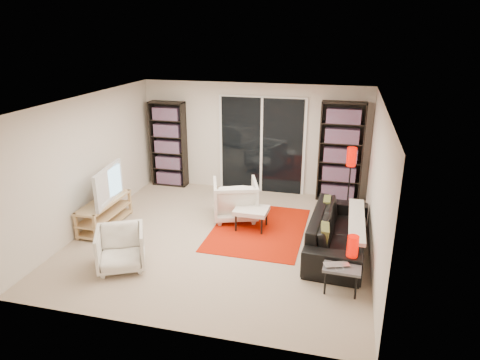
{
  "coord_description": "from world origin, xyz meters",
  "views": [
    {
      "loc": [
        1.95,
        -6.48,
        3.49
      ],
      "look_at": [
        0.25,
        0.3,
        1.0
      ],
      "focal_mm": 32.0,
      "sensor_mm": 36.0,
      "label": 1
    }
  ],
  "objects_px": {
    "armchair_back": "(235,199)",
    "armchair_front": "(121,249)",
    "bookshelf_left": "(169,144)",
    "sofa": "(339,231)",
    "floor_lamp": "(351,164)",
    "side_table": "(342,266)",
    "ottoman": "(251,211)",
    "bookshelf_right": "(341,152)",
    "tv_stand": "(105,213)"
  },
  "relations": [
    {
      "from": "bookshelf_left",
      "to": "bookshelf_right",
      "type": "bearing_deg",
      "value": -0.0
    },
    {
      "from": "bookshelf_right",
      "to": "armchair_front",
      "type": "relative_size",
      "value": 2.94
    },
    {
      "from": "ottoman",
      "to": "floor_lamp",
      "type": "xyz_separation_m",
      "value": [
        1.69,
        1.17,
        0.68
      ]
    },
    {
      "from": "armchair_back",
      "to": "side_table",
      "type": "distance_m",
      "value": 2.84
    },
    {
      "from": "bookshelf_left",
      "to": "side_table",
      "type": "distance_m",
      "value": 5.31
    },
    {
      "from": "side_table",
      "to": "bookshelf_right",
      "type": "bearing_deg",
      "value": 92.85
    },
    {
      "from": "bookshelf_left",
      "to": "armchair_back",
      "type": "xyz_separation_m",
      "value": [
        1.96,
        -1.46,
        -0.59
      ]
    },
    {
      "from": "armchair_front",
      "to": "floor_lamp",
      "type": "bearing_deg",
      "value": 15.04
    },
    {
      "from": "side_table",
      "to": "floor_lamp",
      "type": "distance_m",
      "value": 2.82
    },
    {
      "from": "sofa",
      "to": "ottoman",
      "type": "relative_size",
      "value": 3.63
    },
    {
      "from": "bookshelf_left",
      "to": "ottoman",
      "type": "xyz_separation_m",
      "value": [
        2.37,
        -1.84,
        -0.63
      ]
    },
    {
      "from": "floor_lamp",
      "to": "sofa",
      "type": "bearing_deg",
      "value": -94.68
    },
    {
      "from": "tv_stand",
      "to": "ottoman",
      "type": "bearing_deg",
      "value": 11.66
    },
    {
      "from": "bookshelf_right",
      "to": "sofa",
      "type": "distance_m",
      "value": 2.37
    },
    {
      "from": "tv_stand",
      "to": "armchair_back",
      "type": "bearing_deg",
      "value": 22.47
    },
    {
      "from": "sofa",
      "to": "armchair_front",
      "type": "bearing_deg",
      "value": 117.1
    },
    {
      "from": "tv_stand",
      "to": "armchair_back",
      "type": "xyz_separation_m",
      "value": [
        2.25,
        0.93,
        0.12
      ]
    },
    {
      "from": "sofa",
      "to": "ottoman",
      "type": "distance_m",
      "value": 1.62
    },
    {
      "from": "tv_stand",
      "to": "ottoman",
      "type": "relative_size",
      "value": 2.16
    },
    {
      "from": "bookshelf_right",
      "to": "side_table",
      "type": "height_order",
      "value": "bookshelf_right"
    },
    {
      "from": "bookshelf_right",
      "to": "floor_lamp",
      "type": "distance_m",
      "value": 0.7
    },
    {
      "from": "armchair_front",
      "to": "ottoman",
      "type": "distance_m",
      "value": 2.44
    },
    {
      "from": "tv_stand",
      "to": "armchair_back",
      "type": "distance_m",
      "value": 2.44
    },
    {
      "from": "ottoman",
      "to": "bookshelf_right",
      "type": "bearing_deg",
      "value": 51.17
    },
    {
      "from": "side_table",
      "to": "floor_lamp",
      "type": "height_order",
      "value": "floor_lamp"
    },
    {
      "from": "sofa",
      "to": "side_table",
      "type": "relative_size",
      "value": 4.18
    },
    {
      "from": "bookshelf_right",
      "to": "armchair_back",
      "type": "distance_m",
      "value": 2.48
    },
    {
      "from": "bookshelf_right",
      "to": "ottoman",
      "type": "bearing_deg",
      "value": -128.83
    },
    {
      "from": "armchair_front",
      "to": "side_table",
      "type": "distance_m",
      "value": 3.3
    },
    {
      "from": "ottoman",
      "to": "floor_lamp",
      "type": "height_order",
      "value": "floor_lamp"
    },
    {
      "from": "bookshelf_right",
      "to": "armchair_back",
      "type": "height_order",
      "value": "bookshelf_right"
    },
    {
      "from": "bookshelf_right",
      "to": "sofa",
      "type": "height_order",
      "value": "bookshelf_right"
    },
    {
      "from": "armchair_back",
      "to": "armchair_front",
      "type": "xyz_separation_m",
      "value": [
        -1.23,
        -2.2,
        -0.06
      ]
    },
    {
      "from": "bookshelf_right",
      "to": "tv_stand",
      "type": "bearing_deg",
      "value": -150.01
    },
    {
      "from": "tv_stand",
      "to": "side_table",
      "type": "bearing_deg",
      "value": -13.32
    },
    {
      "from": "sofa",
      "to": "armchair_back",
      "type": "height_order",
      "value": "armchair_back"
    },
    {
      "from": "armchair_front",
      "to": "side_table",
      "type": "bearing_deg",
      "value": -22.61
    },
    {
      "from": "bookshelf_left",
      "to": "bookshelf_right",
      "type": "xyz_separation_m",
      "value": [
        3.85,
        -0.0,
        0.07
      ]
    },
    {
      "from": "sofa",
      "to": "armchair_back",
      "type": "distance_m",
      "value": 2.13
    },
    {
      "from": "ottoman",
      "to": "armchair_back",
      "type": "bearing_deg",
      "value": 136.63
    },
    {
      "from": "bookshelf_left",
      "to": "armchair_front",
      "type": "height_order",
      "value": "bookshelf_left"
    },
    {
      "from": "tv_stand",
      "to": "armchair_front",
      "type": "bearing_deg",
      "value": -50.89
    },
    {
      "from": "side_table",
      "to": "floor_lamp",
      "type": "relative_size",
      "value": 0.4
    },
    {
      "from": "side_table",
      "to": "armchair_back",
      "type": "bearing_deg",
      "value": 136.49
    },
    {
      "from": "ottoman",
      "to": "floor_lamp",
      "type": "relative_size",
      "value": 0.46
    },
    {
      "from": "tv_stand",
      "to": "armchair_front",
      "type": "xyz_separation_m",
      "value": [
        1.03,
        -1.26,
        0.06
      ]
    },
    {
      "from": "bookshelf_left",
      "to": "ottoman",
      "type": "relative_size",
      "value": 3.18
    },
    {
      "from": "armchair_front",
      "to": "floor_lamp",
      "type": "distance_m",
      "value": 4.52
    },
    {
      "from": "bookshelf_right",
      "to": "ottoman",
      "type": "distance_m",
      "value": 2.47
    },
    {
      "from": "ottoman",
      "to": "armchair_front",
      "type": "bearing_deg",
      "value": -132.06
    }
  ]
}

